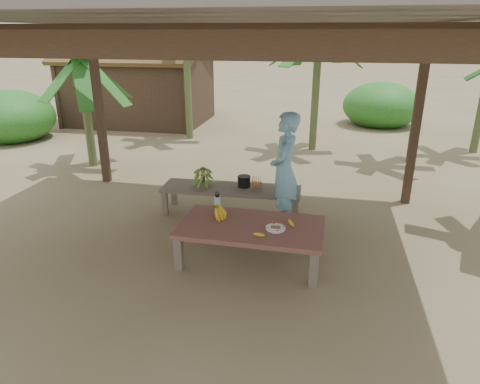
% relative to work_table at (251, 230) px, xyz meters
% --- Properties ---
extents(ground, '(80.00, 80.00, 0.00)m').
position_rel_work_table_xyz_m(ground, '(-0.53, 0.21, -0.43)').
color(ground, brown).
rests_on(ground, ground).
extents(pavilion, '(6.60, 5.60, 2.95)m').
position_rel_work_table_xyz_m(pavilion, '(-0.55, 0.19, 2.34)').
color(pavilion, black).
rests_on(pavilion, ground).
extents(work_table, '(1.82, 1.04, 0.50)m').
position_rel_work_table_xyz_m(work_table, '(0.00, 0.00, 0.00)').
color(work_table, brown).
rests_on(work_table, ground).
extents(bench, '(2.22, 0.67, 0.45)m').
position_rel_work_table_xyz_m(bench, '(-0.58, 1.42, -0.04)').
color(bench, brown).
rests_on(bench, ground).
extents(ripe_banana_bunch, '(0.35, 0.32, 0.18)m').
position_rel_work_table_xyz_m(ripe_banana_bunch, '(-0.50, 0.14, 0.15)').
color(ripe_banana_bunch, yellow).
rests_on(ripe_banana_bunch, work_table).
extents(plate, '(0.24, 0.24, 0.04)m').
position_rel_work_table_xyz_m(plate, '(0.32, -0.07, 0.08)').
color(plate, white).
rests_on(plate, work_table).
extents(loose_banana_front, '(0.15, 0.06, 0.04)m').
position_rel_work_table_xyz_m(loose_banana_front, '(0.15, -0.29, 0.09)').
color(loose_banana_front, yellow).
rests_on(loose_banana_front, work_table).
extents(loose_banana_side, '(0.11, 0.16, 0.04)m').
position_rel_work_table_xyz_m(loose_banana_side, '(0.49, 0.11, 0.09)').
color(loose_banana_side, yellow).
rests_on(loose_banana_side, work_table).
extents(water_flask, '(0.08, 0.08, 0.30)m').
position_rel_work_table_xyz_m(water_flask, '(-0.51, 0.29, 0.19)').
color(water_flask, '#42A0CF').
rests_on(water_flask, work_table).
extents(green_banana_stalk, '(0.29, 0.29, 0.33)m').
position_rel_work_table_xyz_m(green_banana_stalk, '(-1.03, 1.41, 0.18)').
color(green_banana_stalk, '#598C2D').
rests_on(green_banana_stalk, bench).
extents(cooking_pot, '(0.20, 0.20, 0.17)m').
position_rel_work_table_xyz_m(cooking_pot, '(-0.38, 1.51, 0.10)').
color(cooking_pot, black).
rests_on(cooking_pot, bench).
extents(skewer_rack, '(0.18, 0.09, 0.24)m').
position_rel_work_table_xyz_m(skewer_rack, '(-0.16, 1.39, 0.14)').
color(skewer_rack, '#A57F47').
rests_on(skewer_rack, bench).
extents(woman, '(0.42, 0.64, 1.72)m').
position_rel_work_table_xyz_m(woman, '(0.28, 1.19, 0.43)').
color(woman, '#6FACD1').
rests_on(woman, ground).
extents(hut, '(4.40, 3.43, 2.85)m').
position_rel_work_table_xyz_m(hut, '(-5.03, 8.21, 0.67)').
color(hut, black).
rests_on(hut, ground).
extents(banana_plant_ne, '(1.80, 1.80, 3.41)m').
position_rel_work_table_xyz_m(banana_plant_ne, '(2.76, 5.16, 2.48)').
color(banana_plant_ne, '#596638').
rests_on(banana_plant_ne, ground).
extents(banana_plant_n, '(1.80, 1.80, 3.01)m').
position_rel_work_table_xyz_m(banana_plant_n, '(0.53, 5.74, 2.09)').
color(banana_plant_n, '#596638').
rests_on(banana_plant_n, ground).
extents(banana_plant_nw, '(1.80, 1.80, 3.51)m').
position_rel_work_table_xyz_m(banana_plant_nw, '(-2.84, 6.28, 2.58)').
color(banana_plant_nw, '#596638').
rests_on(banana_plant_nw, ground).
extents(banana_plant_w, '(1.80, 1.80, 2.47)m').
position_rel_work_table_xyz_m(banana_plant_w, '(-4.14, 3.40, 1.56)').
color(banana_plant_w, '#596638').
rests_on(banana_plant_w, ground).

